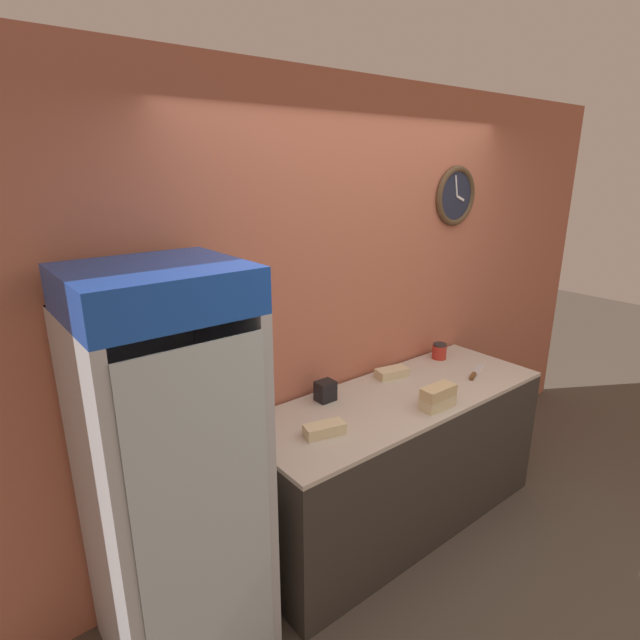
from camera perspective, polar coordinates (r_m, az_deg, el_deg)
ground_plane at (r=3.18m, az=21.95°, el=-28.36°), size 14.00×14.00×0.00m
wall_back at (r=3.18m, az=4.33°, el=1.61°), size 5.20×0.10×2.70m
prep_counter at (r=3.29m, az=8.76°, el=-15.46°), size 1.99×0.71×0.89m
beverage_cooler at (r=2.34m, az=-17.19°, el=-14.63°), size 0.65×0.68×1.86m
sandwich_stack_bottom at (r=2.96m, az=13.28°, el=-9.15°), size 0.22×0.11×0.07m
sandwich_stack_middle at (r=2.93m, az=13.37°, el=-8.00°), size 0.22×0.10×0.07m
sandwich_flat_left at (r=3.31m, az=8.21°, el=-5.99°), size 0.23×0.14×0.06m
sandwich_flat_right at (r=2.62m, az=0.52°, el=-12.38°), size 0.23×0.14×0.06m
chefs_knife at (r=3.48m, az=17.27°, el=-5.84°), size 0.31×0.16×0.02m
condiment_jar at (r=3.68m, az=13.49°, el=-3.47°), size 0.10×0.10×0.11m
napkin_dispenser at (r=2.96m, az=0.62°, el=-8.11°), size 0.11×0.09×0.12m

